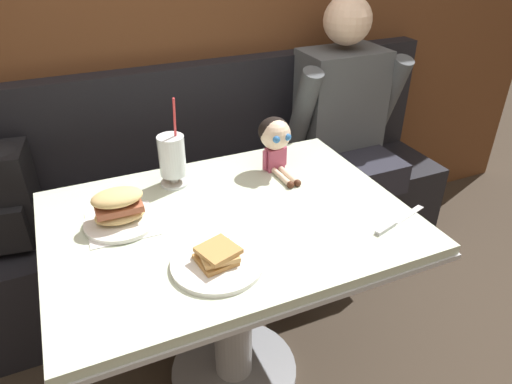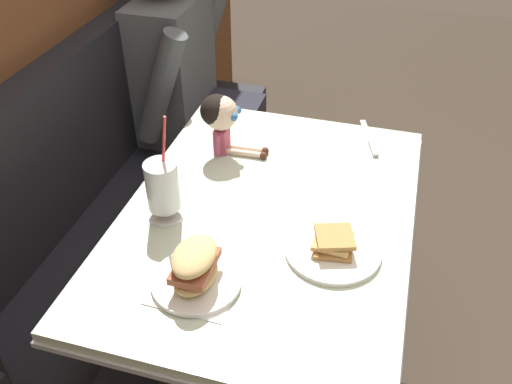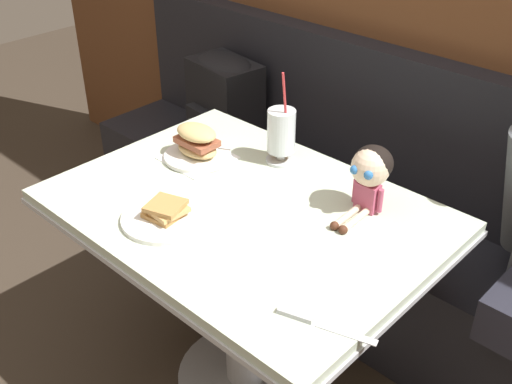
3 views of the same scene
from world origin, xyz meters
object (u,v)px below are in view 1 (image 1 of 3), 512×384
at_px(toast_plate, 217,261).
at_px(sandwich_plate, 119,211).
at_px(butter_knife, 392,224).
at_px(milkshake_glass, 172,158).
at_px(diner_patron, 343,114).
at_px(seated_doll, 275,137).

height_order(toast_plate, sandwich_plate, sandwich_plate).
distance_m(sandwich_plate, butter_knife, 0.82).
bearing_deg(milkshake_glass, diner_patron, 19.34).
xyz_separation_m(seated_doll, diner_patron, (0.53, 0.36, -0.13)).
xyz_separation_m(toast_plate, sandwich_plate, (-0.20, 0.30, 0.03)).
relative_size(sandwich_plate, seated_doll, 1.00).
relative_size(toast_plate, sandwich_plate, 1.14).
bearing_deg(sandwich_plate, toast_plate, -56.28).
bearing_deg(butter_knife, milkshake_glass, 136.32).
bearing_deg(seated_doll, milkshake_glass, 173.37).
distance_m(milkshake_glass, seated_doll, 0.37).
relative_size(toast_plate, diner_patron, 0.31).
xyz_separation_m(sandwich_plate, seated_doll, (0.58, 0.13, 0.08)).
height_order(toast_plate, butter_knife, toast_plate).
distance_m(sandwich_plate, seated_doll, 0.60).
height_order(milkshake_glass, seated_doll, milkshake_glass).
height_order(butter_knife, seated_doll, seated_doll).
bearing_deg(diner_patron, toast_plate, -139.10).
bearing_deg(sandwich_plate, diner_patron, 23.64).
bearing_deg(sandwich_plate, butter_knife, -24.42).
bearing_deg(butter_knife, diner_patron, 66.31).
distance_m(milkshake_glass, butter_knife, 0.74).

